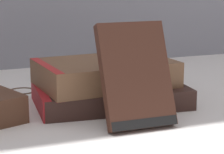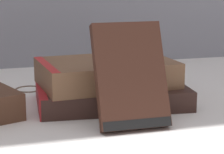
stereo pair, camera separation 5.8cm
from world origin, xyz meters
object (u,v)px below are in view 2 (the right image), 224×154
Objects in this scene: book_flat_bottom at (107,95)px; pocket_watch at (140,57)px; reading_glasses at (46,87)px; book_flat_top at (103,73)px; book_leaning_front at (131,80)px.

book_flat_bottom is 3.81× the size of pocket_watch.
book_flat_bottom is at bearing -57.20° from reading_glasses.
book_leaning_front is (0.01, -0.11, 0.01)m from book_flat_top.
book_flat_top is at bearing -179.64° from pocket_watch.
book_flat_bottom is 0.08m from pocket_watch.
book_flat_top is at bearing 93.71° from book_leaning_front.
book_flat_top is 1.52× the size of book_leaning_front.
book_leaning_front is at bearing -114.91° from pocket_watch.
book_leaning_front is 2.21× the size of pocket_watch.
reading_glasses is (-0.07, 0.12, -0.01)m from book_flat_bottom.
pocket_watch is 0.19m from reading_glasses.
pocket_watch is at bearing -41.44° from reading_glasses.
reading_glasses is at bearing 108.49° from book_leaning_front.
book_flat_bottom is at bearing 91.27° from book_leaning_front.
reading_glasses is (-0.08, 0.23, -0.06)m from book_leaning_front.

